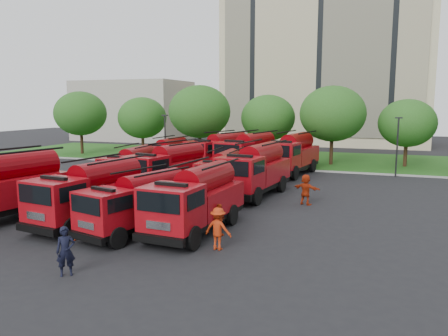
% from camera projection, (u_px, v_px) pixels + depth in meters
% --- Properties ---
extents(ground, '(140.00, 140.00, 0.00)m').
position_uv_depth(ground, '(183.00, 212.00, 25.40)').
color(ground, black).
rests_on(ground, ground).
extents(lawn, '(70.00, 16.00, 0.12)m').
position_uv_depth(lawn, '(280.00, 158.00, 49.59)').
color(lawn, '#184D14').
rests_on(lawn, ground).
extents(curb, '(70.00, 0.30, 0.14)m').
position_uv_depth(curb, '(262.00, 168.00, 42.05)').
color(curb, gray).
rests_on(curb, ground).
extents(apartment_building, '(30.00, 14.18, 25.00)m').
position_uv_depth(apartment_building, '(325.00, 63.00, 67.51)').
color(apartment_building, beige).
rests_on(apartment_building, ground).
extents(side_building, '(18.00, 12.00, 10.00)m').
position_uv_depth(side_building, '(134.00, 111.00, 75.68)').
color(side_building, '#9D968B').
rests_on(side_building, ground).
extents(tree_0, '(6.30, 6.30, 7.70)m').
position_uv_depth(tree_0, '(80.00, 114.00, 53.19)').
color(tree_0, '#382314').
rests_on(tree_0, ground).
extents(tree_1, '(5.71, 5.71, 6.98)m').
position_uv_depth(tree_1, '(142.00, 118.00, 51.51)').
color(tree_1, '#382314').
rests_on(tree_1, ground).
extents(tree_2, '(6.72, 6.72, 8.22)m').
position_uv_depth(tree_2, '(200.00, 112.00, 47.31)').
color(tree_2, '#382314').
rests_on(tree_2, ground).
extents(tree_3, '(5.88, 5.88, 7.19)m').
position_uv_depth(tree_3, '(268.00, 118.00, 47.38)').
color(tree_3, '#382314').
rests_on(tree_3, ground).
extents(tree_4, '(6.55, 6.55, 8.01)m').
position_uv_depth(tree_4, '(333.00, 114.00, 43.56)').
color(tree_4, '#382314').
rests_on(tree_4, ground).
extents(tree_5, '(5.46, 5.46, 6.68)m').
position_uv_depth(tree_5, '(407.00, 123.00, 42.27)').
color(tree_5, '#382314').
rests_on(tree_5, ground).
extents(lamp_post_0, '(0.60, 0.25, 5.11)m').
position_uv_depth(lamp_post_0, '(165.00, 137.00, 44.34)').
color(lamp_post_0, black).
rests_on(lamp_post_0, ground).
extents(lamp_post_1, '(0.60, 0.25, 5.11)m').
position_uv_depth(lamp_post_1, '(397.00, 143.00, 36.96)').
color(lamp_post_1, black).
rests_on(lamp_post_1, ground).
extents(fire_truck_1, '(3.39, 7.35, 3.22)m').
position_uv_depth(fire_truck_1, '(92.00, 193.00, 22.66)').
color(fire_truck_1, black).
rests_on(fire_truck_1, ground).
extents(fire_truck_2, '(3.68, 6.65, 2.87)m').
position_uv_depth(fire_truck_2, '(138.00, 203.00, 21.17)').
color(fire_truck_2, black).
rests_on(fire_truck_2, ground).
extents(fire_truck_3, '(2.95, 7.18, 3.20)m').
position_uv_depth(fire_truck_3, '(196.00, 200.00, 21.24)').
color(fire_truck_3, black).
rests_on(fire_truck_3, ground).
extents(fire_truck_4, '(2.87, 6.71, 2.97)m').
position_uv_depth(fire_truck_4, '(132.00, 167.00, 32.66)').
color(fire_truck_4, black).
rests_on(fire_truck_4, ground).
extents(fire_truck_5, '(3.96, 7.70, 3.34)m').
position_uv_depth(fire_truck_5, '(169.00, 168.00, 31.03)').
color(fire_truck_5, black).
rests_on(fire_truck_5, ground).
extents(fire_truck_6, '(2.68, 6.48, 2.89)m').
position_uv_depth(fire_truck_6, '(222.00, 173.00, 30.52)').
color(fire_truck_6, black).
rests_on(fire_truck_6, ground).
extents(fire_truck_7, '(3.53, 7.89, 3.47)m').
position_uv_depth(fire_truck_7, '(255.00, 170.00, 29.68)').
color(fire_truck_7, black).
rests_on(fire_truck_7, ground).
extents(fire_truck_8, '(2.69, 6.73, 3.01)m').
position_uv_depth(fire_truck_8, '(167.00, 155.00, 40.60)').
color(fire_truck_8, black).
rests_on(fire_truck_8, ground).
extents(fire_truck_9, '(4.81, 8.09, 3.49)m').
position_uv_depth(fire_truck_9, '(220.00, 152.00, 40.66)').
color(fire_truck_9, black).
rests_on(fire_truck_9, ground).
extents(fire_truck_10, '(4.27, 8.37, 3.64)m').
position_uv_depth(fire_truck_10, '(249.00, 154.00, 38.60)').
color(fire_truck_10, black).
rests_on(fire_truck_10, ground).
extents(fire_truck_11, '(3.88, 8.21, 3.59)m').
position_uv_depth(fire_truck_11, '(292.00, 154.00, 38.65)').
color(fire_truck_11, black).
rests_on(fire_truck_11, ground).
extents(firefighter_0, '(0.83, 0.81, 1.84)m').
position_uv_depth(firefighter_0, '(67.00, 275.00, 16.00)').
color(firefighter_0, black).
rests_on(firefighter_0, ground).
extents(firefighter_1, '(1.06, 0.77, 1.96)m').
position_uv_depth(firefighter_1, '(72.00, 240.00, 20.17)').
color(firefighter_1, '#A7290C').
rests_on(firefighter_1, ground).
extents(firefighter_2, '(0.66, 0.99, 1.56)m').
position_uv_depth(firefighter_2, '(219.00, 236.00, 20.76)').
color(firefighter_2, '#A7290C').
rests_on(firefighter_2, ground).
extents(firefighter_3, '(1.24, 0.71, 1.85)m').
position_uv_depth(firefighter_3, '(218.00, 249.00, 18.85)').
color(firefighter_3, '#A7290C').
rests_on(firefighter_3, ground).
extents(firefighter_4, '(0.80, 0.90, 1.55)m').
position_uv_depth(firefighter_4, '(121.00, 205.00, 27.04)').
color(firefighter_4, black).
rests_on(firefighter_4, ground).
extents(firefighter_5, '(1.93, 1.34, 1.92)m').
position_uv_depth(firefighter_5, '(305.00, 205.00, 27.18)').
color(firefighter_5, '#A7290C').
rests_on(firefighter_5, ground).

